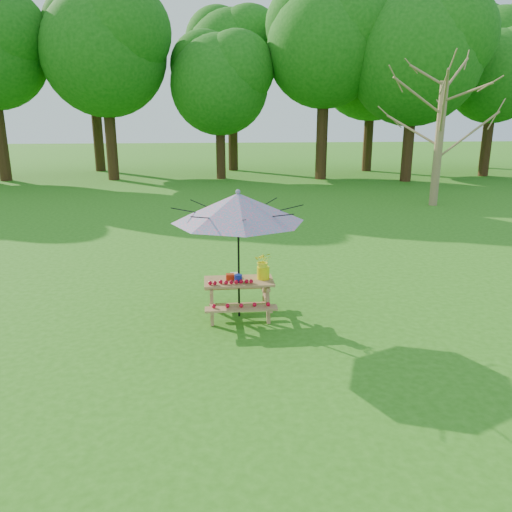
{
  "coord_description": "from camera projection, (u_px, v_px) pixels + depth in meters",
  "views": [
    {
      "loc": [
        2.47,
        -5.06,
        3.44
      ],
      "look_at": [
        3.28,
        3.14,
        1.1
      ],
      "focal_mm": 35.0,
      "sensor_mm": 36.0,
      "label": 1
    }
  ],
  "objects": [
    {
      "name": "treeline",
      "position": [
        152.0,
        18.0,
        24.43
      ],
      "size": [
        60.0,
        12.0,
        16.0
      ],
      "primitive_type": null,
      "color": "#135A0F",
      "rests_on": "ground"
    },
    {
      "name": "bare_tree",
      "position": [
        450.0,
        25.0,
        17.91
      ],
      "size": [
        6.81,
        6.81,
        10.79
      ],
      "color": "olive",
      "rests_on": "ground"
    },
    {
      "name": "picnic_table",
      "position": [
        239.0,
        299.0,
        8.75
      ],
      "size": [
        1.2,
        1.32,
        0.67
      ],
      "color": "#AD7D4E",
      "rests_on": "ground"
    },
    {
      "name": "patio_umbrella",
      "position": [
        238.0,
        208.0,
        8.31
      ],
      "size": [
        2.32,
        2.32,
        2.26
      ],
      "color": "black",
      "rests_on": "ground"
    },
    {
      "name": "produce_bins",
      "position": [
        235.0,
        277.0,
        8.67
      ],
      "size": [
        0.27,
        0.41,
        0.13
      ],
      "color": "#B32B0E",
      "rests_on": "picnic_table"
    },
    {
      "name": "tomatoes_row",
      "position": [
        231.0,
        282.0,
        8.47
      ],
      "size": [
        0.77,
        0.13,
        0.07
      ],
      "primitive_type": null,
      "color": "red",
      "rests_on": "picnic_table"
    },
    {
      "name": "flower_bucket",
      "position": [
        263.0,
        265.0,
        8.67
      ],
      "size": [
        0.33,
        0.29,
        0.49
      ],
      "color": "yellow",
      "rests_on": "picnic_table"
    }
  ]
}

